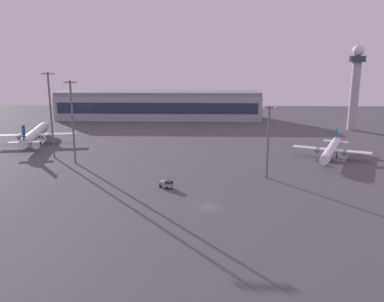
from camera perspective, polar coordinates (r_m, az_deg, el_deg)
The scene contains 9 objects.
ground_plane at distance 104.54m, azimuth 2.55°, elevation -7.84°, with size 416.00×416.00×0.00m, color #4C4C51.
terminal_building at distance 245.35m, azimuth -4.68°, elevation 6.45°, with size 120.91×22.40×16.40m.
control_tower at distance 221.50m, azimuth 22.07°, elevation 9.02°, with size 8.00×8.00×42.60m.
airplane_mid_apron at distance 158.63m, azimuth 19.02°, elevation 0.18°, with size 26.99×34.17×9.27m.
airplane_taxiway_distant at distance 187.80m, azimuth -21.27°, elevation 2.22°, with size 34.38×43.96×11.32m.
maintenance_van at distance 118.34m, azimuth -3.63°, elevation -4.67°, with size 4.53×3.92×2.25m.
apron_light_west at distance 126.83m, azimuth 10.70°, elevation 1.97°, with size 4.80×0.90×22.77m.
apron_light_central at distance 147.77m, azimuth -16.52°, elevation 4.58°, with size 4.80×0.90×29.30m.
apron_light_east at distance 157.81m, azimuth -19.31°, elevation 5.39°, with size 4.80×0.90×31.83m.
Camera 1 is at (-1.68, -97.36, 38.03)m, focal length 37.80 mm.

